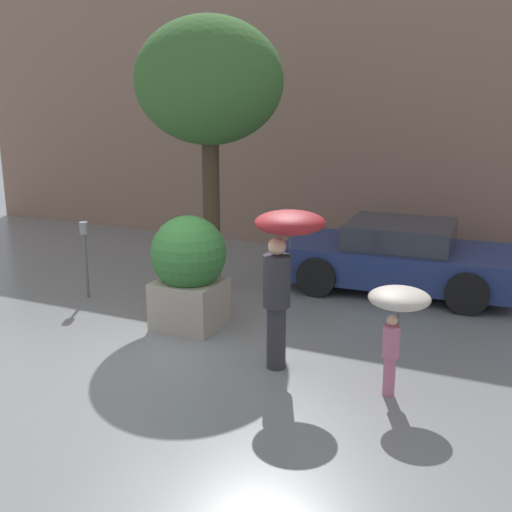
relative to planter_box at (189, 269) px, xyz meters
name	(u,v)px	position (x,y,z in m)	size (l,w,h in m)	color
ground_plane	(150,356)	(0.08, -1.15, -0.88)	(40.00, 40.00, 0.00)	slate
building_facade	(322,107)	(0.08, 5.35, 2.12)	(18.00, 0.30, 6.00)	#8C6B5B
planter_box	(189,269)	(0.00, 0.00, 0.00)	(1.08, 1.08, 1.64)	#9E9384
person_adult	(285,253)	(1.78, -0.74, 0.59)	(0.84, 0.84, 1.98)	#2D2D33
person_child	(398,309)	(3.19, -0.87, 0.15)	(0.69, 0.69, 1.25)	#B76684
parked_car_near	(399,257)	(2.34, 3.09, -0.31)	(3.96, 2.19, 1.18)	navy
street_tree	(209,83)	(-0.58, 1.73, 2.57)	(2.40, 2.40, 4.51)	#423323
parking_meter	(85,244)	(-2.22, 0.43, 0.04)	(0.14, 0.14, 1.28)	#595B60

